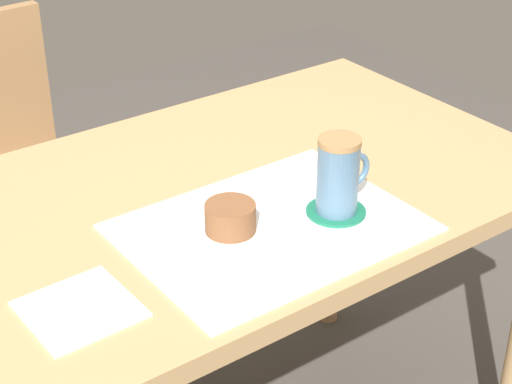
{
  "coord_description": "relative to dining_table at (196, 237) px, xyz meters",
  "views": [
    {
      "loc": [
        -0.67,
        -1.1,
        1.47
      ],
      "look_at": [
        0.05,
        -0.12,
        0.78
      ],
      "focal_mm": 60.0,
      "sensor_mm": 36.0,
      "label": 1
    }
  ],
  "objects": [
    {
      "name": "coffee_coaster",
      "position": [
        0.16,
        -0.19,
        0.09
      ],
      "size": [
        0.1,
        0.1,
        0.0
      ],
      "primitive_type": "cylinder",
      "color": "#196B4C",
      "rests_on": "placemat"
    },
    {
      "name": "paper_napkin",
      "position": [
        -0.3,
        -0.17,
        0.08
      ],
      "size": [
        0.15,
        0.15,
        0.0
      ],
      "primitive_type": "cube",
      "rotation": [
        0.0,
        0.0,
        0.03
      ],
      "color": "silver",
      "rests_on": "dining_table"
    },
    {
      "name": "teaspoon",
      "position": [
        -0.07,
        -0.29,
        0.09
      ],
      "size": [
        0.13,
        0.03,
        0.01
      ],
      "primitive_type": "cylinder",
      "rotation": [
        0.0,
        1.57,
        -0.17
      ],
      "color": "silver",
      "rests_on": "placemat"
    },
    {
      "name": "coffee_mug",
      "position": [
        0.16,
        -0.19,
        0.16
      ],
      "size": [
        0.1,
        0.07,
        0.13
      ],
      "color": "slate",
      "rests_on": "coffee_coaster"
    },
    {
      "name": "placemat",
      "position": [
        0.05,
        -0.16,
        0.08
      ],
      "size": [
        0.46,
        0.35,
        0.0
      ],
      "primitive_type": "cube",
      "color": "white",
      "rests_on": "dining_table"
    },
    {
      "name": "pastry",
      "position": [
        -0.02,
        -0.14,
        0.12
      ],
      "size": [
        0.08,
        0.08,
        0.05
      ],
      "primitive_type": "cylinder",
      "color": "brown",
      "rests_on": "pastry_plate"
    },
    {
      "name": "dining_table",
      "position": [
        0.0,
        0.0,
        0.0
      ],
      "size": [
        1.3,
        0.71,
        0.73
      ],
      "color": "tan",
      "rests_on": "ground_plane"
    },
    {
      "name": "pastry_plate",
      "position": [
        -0.02,
        -0.14,
        0.09
      ],
      "size": [
        0.15,
        0.15,
        0.01
      ],
      "primitive_type": "cylinder",
      "color": "white",
      "rests_on": "placemat"
    },
    {
      "name": "wooden_chair",
      "position": [
        -0.11,
        0.69,
        -0.17
      ],
      "size": [
        0.44,
        0.44,
        0.86
      ],
      "rotation": [
        0.0,
        0.0,
        3.19
      ],
      "color": "#997047",
      "rests_on": "ground_plane"
    }
  ]
}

